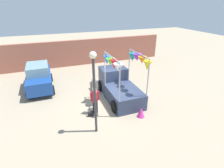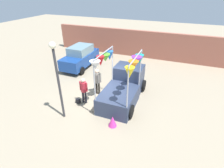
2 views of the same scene
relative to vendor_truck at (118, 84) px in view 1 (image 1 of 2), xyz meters
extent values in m
plane|color=gray|center=(-1.01, -0.58, -0.93)|extent=(60.00, 60.00, 0.00)
cube|color=#2D3851|center=(0.00, -0.98, -0.43)|extent=(1.90, 2.60, 1.00)
cube|color=#2D3851|center=(0.00, 1.02, -0.03)|extent=(1.80, 1.40, 1.80)
cube|color=#8CB2C6|center=(0.00, 1.02, 0.42)|extent=(1.76, 1.37, 0.60)
cylinder|color=black|center=(-0.95, 1.37, -0.55)|extent=(0.22, 0.76, 0.76)
cylinder|color=black|center=(0.95, 1.37, -0.55)|extent=(0.22, 0.76, 0.76)
cylinder|color=black|center=(-0.95, -1.68, -0.55)|extent=(0.22, 0.76, 0.76)
cylinder|color=black|center=(0.95, -1.68, -0.55)|extent=(0.22, 0.76, 0.76)
cylinder|color=#A5A5AD|center=(-0.87, 0.24, 1.18)|extent=(0.07, 0.07, 2.22)
cylinder|color=#A5A5AD|center=(0.87, 0.24, 1.18)|extent=(0.07, 0.07, 2.22)
cylinder|color=#A5A5AD|center=(-0.87, -2.20, 1.18)|extent=(0.07, 0.07, 2.22)
cylinder|color=#A5A5AD|center=(0.87, -2.20, 1.18)|extent=(0.07, 0.07, 2.22)
cylinder|color=#A5A5AD|center=(-0.87, -0.98, 2.29)|extent=(0.07, 2.44, 0.07)
cylinder|color=#A5A5AD|center=(0.87, -0.98, 2.29)|extent=(0.07, 2.44, 0.07)
cone|color=white|center=(-0.87, -2.03, 2.00)|extent=(0.74, 0.74, 0.44)
cone|color=yellow|center=(0.87, -2.03, 1.90)|extent=(0.49, 0.49, 0.56)
cone|color=red|center=(-0.87, -1.42, 1.99)|extent=(0.52, 0.52, 0.53)
cone|color=orange|center=(0.87, -1.42, 2.04)|extent=(0.62, 0.62, 0.41)
cone|color=#66CC33|center=(-0.87, -0.81, 1.95)|extent=(0.61, 0.61, 0.42)
cone|color=purple|center=(0.87, -0.81, 2.04)|extent=(0.79, 0.79, 0.44)
cone|color=blue|center=(-0.87, -0.20, 1.87)|extent=(0.61, 0.61, 0.54)
cone|color=teal|center=(0.87, -0.20, 1.88)|extent=(0.50, 0.50, 0.55)
cube|color=navy|center=(-5.07, 3.23, -0.16)|extent=(1.70, 4.00, 0.90)
cube|color=#72939E|center=(-5.07, 3.38, 0.62)|extent=(1.50, 2.10, 0.66)
cylinder|color=black|center=(-5.92, 4.48, -0.61)|extent=(0.18, 0.64, 0.64)
cylinder|color=black|center=(-4.22, 4.48, -0.61)|extent=(0.18, 0.64, 0.64)
cylinder|color=black|center=(-5.92, 1.98, -0.61)|extent=(0.18, 0.64, 0.64)
cylinder|color=black|center=(-4.22, 1.98, -0.61)|extent=(0.18, 0.64, 0.64)
cylinder|color=black|center=(-2.15, -1.39, -0.54)|extent=(0.13, 0.13, 0.80)
cylinder|color=black|center=(-1.97, -1.39, -0.54)|extent=(0.13, 0.13, 0.80)
cylinder|color=#B22633|center=(-2.06, -1.39, 0.18)|extent=(0.34, 0.34, 0.63)
sphere|color=beige|center=(-2.06, -1.39, 0.61)|extent=(0.24, 0.24, 0.24)
cylinder|color=#B22633|center=(-2.28, -1.39, 0.21)|extent=(0.09, 0.09, 0.57)
cylinder|color=#B22633|center=(-1.84, -1.39, 0.21)|extent=(0.09, 0.09, 0.57)
cylinder|color=#2D2823|center=(-1.84, -0.17, -0.51)|extent=(0.13, 0.13, 0.85)
cylinder|color=#2D2823|center=(-1.66, -0.17, -0.51)|extent=(0.13, 0.13, 0.85)
cylinder|color=gray|center=(-1.75, -0.17, 0.26)|extent=(0.34, 0.34, 0.68)
sphere|color=beige|center=(-1.75, -0.17, 0.73)|extent=(0.26, 0.26, 0.26)
cylinder|color=gray|center=(-1.97, -0.17, 0.29)|extent=(0.09, 0.09, 0.61)
cylinder|color=gray|center=(-1.53, -0.17, 0.29)|extent=(0.09, 0.09, 0.61)
cube|color=black|center=(-2.41, -1.59, -0.79)|extent=(0.28, 0.16, 0.28)
cylinder|color=#333338|center=(-2.45, -2.98, 0.99)|extent=(0.12, 0.12, 3.85)
sphere|color=#F2EDCC|center=(-2.45, -2.98, 3.08)|extent=(0.32, 0.32, 0.32)
cube|color=#9E5947|center=(-1.01, 7.82, 0.37)|extent=(18.00, 0.36, 2.60)
cone|color=#D83399|center=(0.30, -2.68, -0.63)|extent=(0.60, 0.60, 0.60)
camera|label=1|loc=(-4.21, -9.92, 5.07)|focal=28.00mm
camera|label=2|loc=(2.80, -9.00, 5.34)|focal=28.00mm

